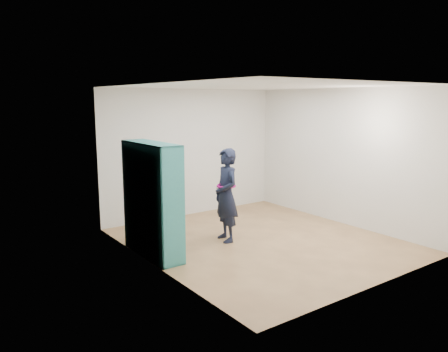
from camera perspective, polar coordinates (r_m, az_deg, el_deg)
floor at (r=7.57m, az=4.96°, el=-8.45°), size 4.50×4.50×0.00m
ceiling at (r=7.19m, az=5.28°, el=11.63°), size 4.50×4.50×0.00m
wall_left at (r=6.16m, az=-9.11°, el=-0.31°), size 0.02×4.50×2.60m
wall_right at (r=8.69m, az=15.15°, el=2.44°), size 0.02×4.50×2.60m
wall_back at (r=9.07m, az=-4.22°, el=3.06°), size 4.00×0.02×2.60m
wall_front at (r=5.78m, az=19.85°, el=-1.46°), size 4.00×0.02×2.60m
bookshelf at (r=6.75m, az=-9.54°, el=-3.34°), size 0.38×1.31×1.75m
person at (r=7.36m, az=0.29°, el=-2.51°), size 0.48×0.64×1.59m
smartphone at (r=7.36m, az=-0.90°, el=-1.69°), size 0.03×0.11×0.14m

